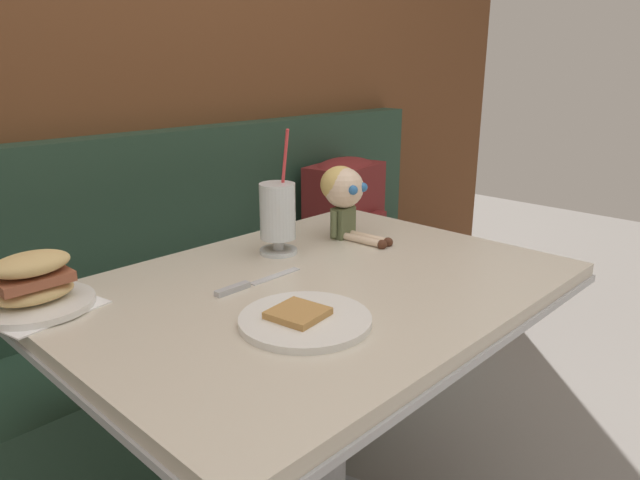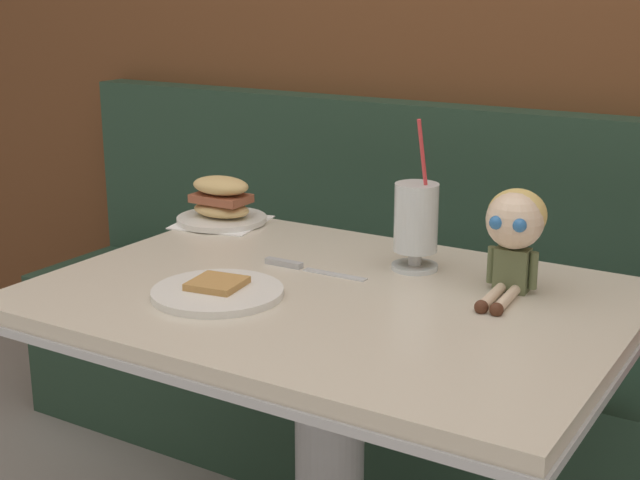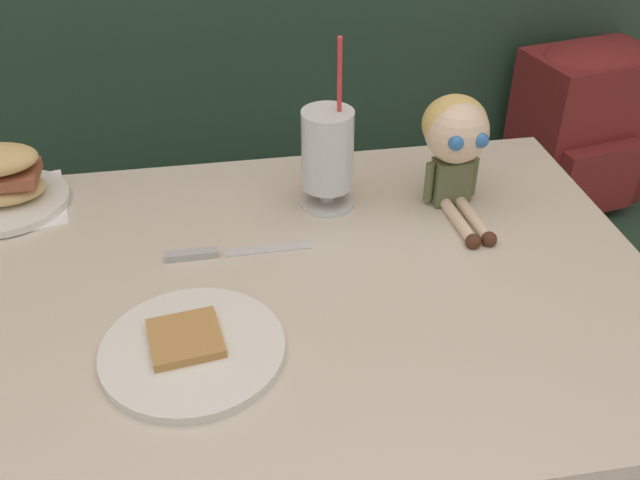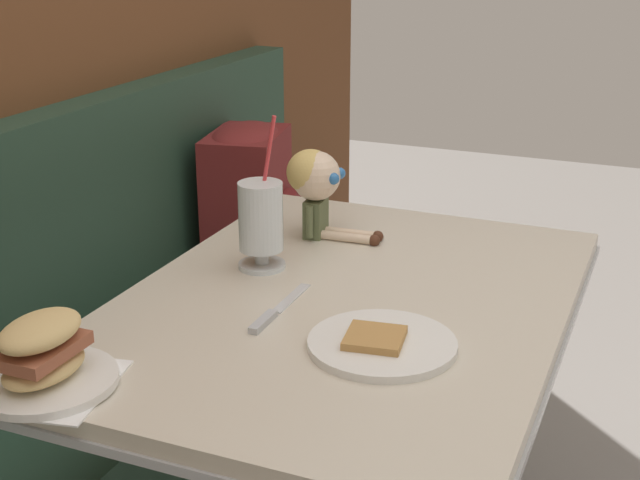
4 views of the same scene
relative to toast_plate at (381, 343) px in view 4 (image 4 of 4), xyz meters
The scene contains 8 objects.
booth_bench 0.88m from the toast_plate, 77.40° to the left, with size 2.60×0.48×1.00m.
diner_table 0.30m from the toast_plate, 37.57° to the left, with size 1.11×0.81×0.74m.
toast_plate is the anchor object (origin of this frame).
milkshake_glass 0.43m from the toast_plate, 54.29° to the left, with size 0.10×0.10×0.31m.
sandwich_plate 0.54m from the toast_plate, 126.50° to the left, with size 0.23×0.23×0.12m.
butter_knife 0.22m from the toast_plate, 80.38° to the left, with size 0.24×0.02×0.01m.
seated_doll 0.57m from the toast_plate, 34.23° to the left, with size 0.12×0.22×0.20m.
backpack 1.20m from the toast_plate, 37.63° to the left, with size 0.33×0.29×0.41m.
Camera 4 is at (-1.43, -0.37, 1.42)m, focal length 49.85 mm.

